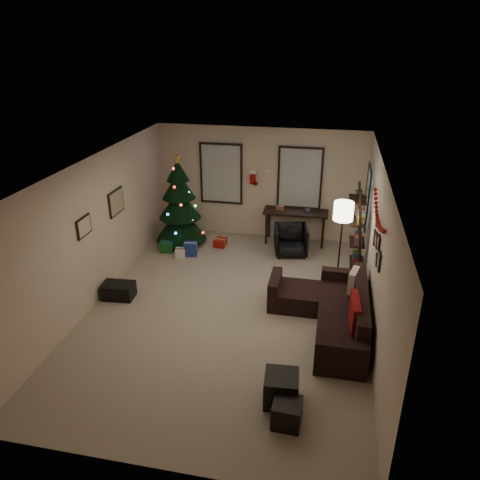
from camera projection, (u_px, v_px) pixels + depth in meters
name	position (u px, v px, depth m)	size (l,w,h in m)	color
floor	(228.00, 309.00, 8.52)	(7.00, 7.00, 0.00)	tan
ceiling	(226.00, 167.00, 7.41)	(7.00, 7.00, 0.00)	white
wall_back	(260.00, 183.00, 11.09)	(5.00, 5.00, 0.00)	beige
wall_front	(153.00, 379.00, 4.84)	(5.00, 5.00, 0.00)	beige
wall_left	(94.00, 232.00, 8.42)	(7.00, 7.00, 0.00)	beige
wall_right	(377.00, 256.00, 7.51)	(7.00, 7.00, 0.00)	beige
window_back_left	(221.00, 174.00, 11.15)	(1.05, 0.06, 1.50)	#728CB2
window_back_right	(300.00, 178.00, 10.81)	(1.05, 0.06, 1.50)	#728CB2
window_right_wall	(368.00, 197.00, 9.73)	(0.06, 0.90, 1.30)	#728CB2
christmas_tree	(180.00, 207.00, 10.83)	(1.20, 1.20, 2.24)	black
presents	(184.00, 245.00, 10.78)	(1.50, 1.01, 0.30)	gold
sofa	(332.00, 311.00, 7.97)	(1.70, 2.49, 0.83)	black
pillow_red_a	(355.00, 316.00, 7.19)	(0.12, 0.46, 0.46)	maroon
pillow_red_b	(355.00, 307.00, 7.43)	(0.11, 0.42, 0.42)	maroon
pillow_cream	(353.00, 280.00, 8.23)	(0.12, 0.40, 0.40)	beige
ottoman_near	(281.00, 389.00, 6.32)	(0.46, 0.46, 0.44)	black
ottoman_far	(287.00, 413.00, 5.97)	(0.37, 0.37, 0.35)	black
desk	(296.00, 215.00, 10.93)	(1.52, 0.54, 0.82)	black
desk_chair	(291.00, 240.00, 10.52)	(0.66, 0.62, 0.68)	black
bookshelf	(358.00, 236.00, 9.17)	(0.30, 0.59, 2.02)	black
potted_plant	(363.00, 192.00, 9.05)	(0.45, 0.39, 0.50)	#4C4C4C
floor_lamp	(343.00, 217.00, 8.73)	(0.37, 0.37, 1.78)	black
art_map	(116.00, 202.00, 9.14)	(0.04, 0.60, 0.50)	black
art_abstract	(84.00, 226.00, 8.00)	(0.04, 0.45, 0.35)	black
gallery	(377.00, 245.00, 7.36)	(0.03, 1.25, 0.54)	black
garland	(379.00, 214.00, 7.26)	(0.08, 1.90, 0.30)	#A5140C
stocking_left	(253.00, 177.00, 10.88)	(0.20, 0.05, 0.36)	#990F0C
stocking_right	(268.00, 176.00, 11.01)	(0.20, 0.05, 0.36)	#990F0C
storage_bin	(119.00, 291.00, 8.85)	(0.59, 0.39, 0.30)	black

